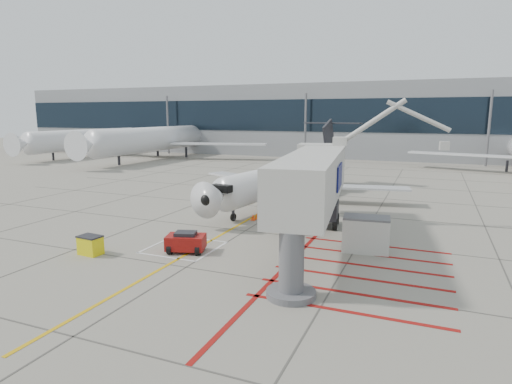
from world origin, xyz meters
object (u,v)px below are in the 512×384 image
at_px(regional_jet, 274,165).
at_px(spill_bin, 90,245).
at_px(jet_bridge, 312,188).
at_px(pushback_tug, 186,241).

xyz_separation_m(regional_jet, spill_bin, (-5.28, -17.24, -3.17)).
bearing_deg(jet_bridge, regional_jet, 112.02).
xyz_separation_m(pushback_tug, spill_bin, (-5.01, -2.56, -0.09)).
bearing_deg(pushback_tug, jet_bridge, 5.81).
xyz_separation_m(jet_bridge, pushback_tug, (-6.98, -2.95, -3.29)).
relative_size(regional_jet, pushback_tug, 12.55).
height_order(regional_jet, jet_bridge, jet_bridge).
relative_size(jet_bridge, spill_bin, 14.82).
xyz_separation_m(regional_jet, jet_bridge, (6.70, -11.72, 0.21)).
bearing_deg(jet_bridge, spill_bin, -163.00).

